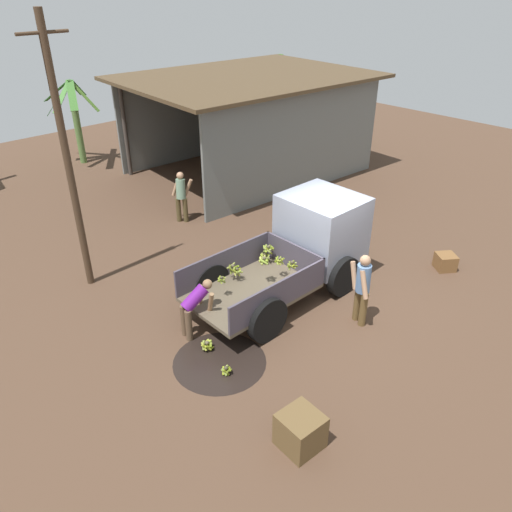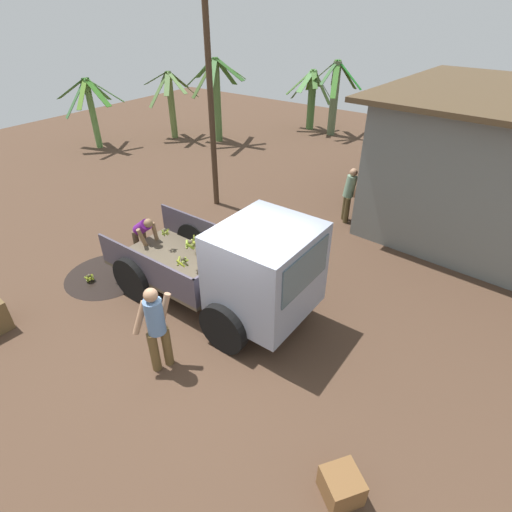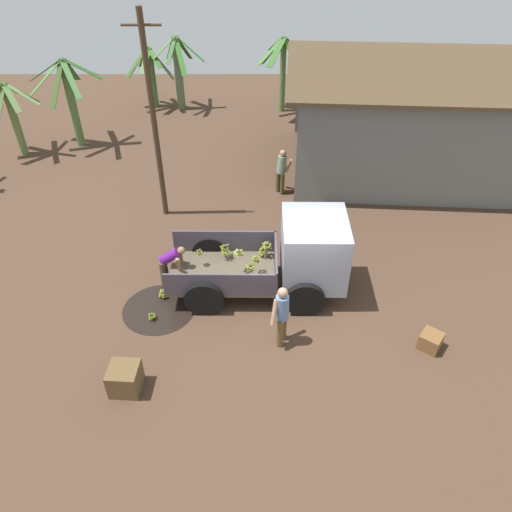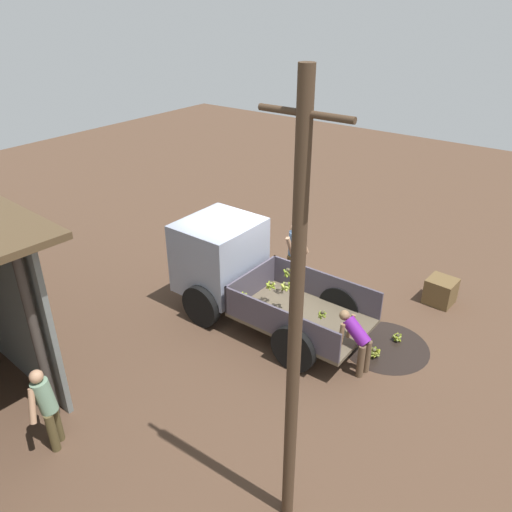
{
  "view_description": "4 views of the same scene",
  "coord_description": "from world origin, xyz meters",
  "px_view_note": "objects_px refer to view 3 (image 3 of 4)",
  "views": [
    {
      "loc": [
        -8.12,
        -6.14,
        6.75
      ],
      "look_at": [
        -1.28,
        1.1,
        1.08
      ],
      "focal_mm": 35.0,
      "sensor_mm": 36.0,
      "label": 1
    },
    {
      "loc": [
        3.82,
        -4.21,
        5.48
      ],
      "look_at": [
        -0.21,
        1.38,
        0.98
      ],
      "focal_mm": 28.0,
      "sensor_mm": 36.0,
      "label": 2
    },
    {
      "loc": [
        -0.95,
        -9.32,
        9.0
      ],
      "look_at": [
        -0.95,
        0.68,
        1.1
      ],
      "focal_mm": 35.0,
      "sensor_mm": 36.0,
      "label": 3
    },
    {
      "loc": [
        -6.37,
        8.42,
        6.73
      ],
      "look_at": [
        -0.45,
        0.53,
        1.54
      ],
      "focal_mm": 35.0,
      "sensor_mm": 36.0,
      "label": 4
    }
  ],
  "objects_px": {
    "person_bystander_near_shed": "(282,169)",
    "banana_bunch_on_ground_0": "(163,293)",
    "person_worker_loading": "(170,261)",
    "wooden_crate_0": "(125,379)",
    "wooden_crate_1": "(431,341)",
    "cargo_truck": "(296,255)",
    "person_foreground_visitor": "(282,313)",
    "utility_pole": "(154,121)",
    "banana_bunch_on_ground_1": "(152,316)"
  },
  "relations": [
    {
      "from": "person_foreground_visitor",
      "to": "wooden_crate_1",
      "type": "height_order",
      "value": "person_foreground_visitor"
    },
    {
      "from": "wooden_crate_0",
      "to": "wooden_crate_1",
      "type": "bearing_deg",
      "value": 9.62
    },
    {
      "from": "wooden_crate_0",
      "to": "person_foreground_visitor",
      "type": "bearing_deg",
      "value": 21.6
    },
    {
      "from": "wooden_crate_0",
      "to": "banana_bunch_on_ground_1",
      "type": "bearing_deg",
      "value": 84.49
    },
    {
      "from": "cargo_truck",
      "to": "banana_bunch_on_ground_1",
      "type": "bearing_deg",
      "value": -161.97
    },
    {
      "from": "person_worker_loading",
      "to": "wooden_crate_0",
      "type": "xyz_separation_m",
      "value": [
        -0.55,
        -3.49,
        -0.42
      ]
    },
    {
      "from": "person_worker_loading",
      "to": "cargo_truck",
      "type": "bearing_deg",
      "value": 4.52
    },
    {
      "from": "person_foreground_visitor",
      "to": "person_worker_loading",
      "type": "bearing_deg",
      "value": -16.54
    },
    {
      "from": "person_worker_loading",
      "to": "banana_bunch_on_ground_0",
      "type": "relative_size",
      "value": 4.35
    },
    {
      "from": "person_bystander_near_shed",
      "to": "banana_bunch_on_ground_1",
      "type": "distance_m",
      "value": 7.1
    },
    {
      "from": "utility_pole",
      "to": "wooden_crate_0",
      "type": "bearing_deg",
      "value": -88.9
    },
    {
      "from": "utility_pole",
      "to": "banana_bunch_on_ground_1",
      "type": "distance_m",
      "value": 5.73
    },
    {
      "from": "person_worker_loading",
      "to": "banana_bunch_on_ground_0",
      "type": "height_order",
      "value": "person_worker_loading"
    },
    {
      "from": "person_foreground_visitor",
      "to": "wooden_crate_1",
      "type": "xyz_separation_m",
      "value": [
        3.51,
        -0.17,
        -0.73
      ]
    },
    {
      "from": "utility_pole",
      "to": "wooden_crate_0",
      "type": "xyz_separation_m",
      "value": [
        0.13,
        -6.92,
        -2.85
      ]
    },
    {
      "from": "utility_pole",
      "to": "person_foreground_visitor",
      "type": "relative_size",
      "value": 3.66
    },
    {
      "from": "person_worker_loading",
      "to": "wooden_crate_1",
      "type": "xyz_separation_m",
      "value": [
        6.36,
        -2.32,
        -0.53
      ]
    },
    {
      "from": "person_worker_loading",
      "to": "wooden_crate_0",
      "type": "distance_m",
      "value": 3.55
    },
    {
      "from": "person_foreground_visitor",
      "to": "banana_bunch_on_ground_1",
      "type": "xyz_separation_m",
      "value": [
        -3.2,
        0.75,
        -0.84
      ]
    },
    {
      "from": "cargo_truck",
      "to": "person_bystander_near_shed",
      "type": "relative_size",
      "value": 2.89
    },
    {
      "from": "person_worker_loading",
      "to": "banana_bunch_on_ground_0",
      "type": "bearing_deg",
      "value": -97.13
    },
    {
      "from": "cargo_truck",
      "to": "person_foreground_visitor",
      "type": "xyz_separation_m",
      "value": [
        -0.45,
        -1.9,
        -0.21
      ]
    },
    {
      "from": "cargo_truck",
      "to": "wooden_crate_0",
      "type": "xyz_separation_m",
      "value": [
        -3.84,
        -3.24,
        -0.83
      ]
    },
    {
      "from": "wooden_crate_0",
      "to": "wooden_crate_1",
      "type": "xyz_separation_m",
      "value": [
        6.9,
        1.17,
        -0.11
      ]
    },
    {
      "from": "banana_bunch_on_ground_0",
      "to": "utility_pole",
      "type": "bearing_deg",
      "value": 97.25
    },
    {
      "from": "person_worker_loading",
      "to": "banana_bunch_on_ground_1",
      "type": "bearing_deg",
      "value": -95.09
    },
    {
      "from": "utility_pole",
      "to": "banana_bunch_on_ground_1",
      "type": "bearing_deg",
      "value": -86.04
    },
    {
      "from": "utility_pole",
      "to": "wooden_crate_1",
      "type": "xyz_separation_m",
      "value": [
        7.04,
        -5.75,
        -2.96
      ]
    },
    {
      "from": "person_foreground_visitor",
      "to": "person_worker_loading",
      "type": "xyz_separation_m",
      "value": [
        -2.85,
        2.14,
        -0.2
      ]
    },
    {
      "from": "person_foreground_visitor",
      "to": "person_bystander_near_shed",
      "type": "bearing_deg",
      "value": -71.91
    },
    {
      "from": "banana_bunch_on_ground_0",
      "to": "wooden_crate_0",
      "type": "distance_m",
      "value": 2.93
    },
    {
      "from": "utility_pole",
      "to": "person_worker_loading",
      "type": "height_order",
      "value": "utility_pole"
    },
    {
      "from": "person_bystander_near_shed",
      "to": "wooden_crate_1",
      "type": "xyz_separation_m",
      "value": [
        3.23,
        -7.07,
        -0.67
      ]
    },
    {
      "from": "utility_pole",
      "to": "wooden_crate_1",
      "type": "bearing_deg",
      "value": -39.27
    },
    {
      "from": "cargo_truck",
      "to": "utility_pole",
      "type": "relative_size",
      "value": 0.74
    },
    {
      "from": "person_bystander_near_shed",
      "to": "wooden_crate_0",
      "type": "relative_size",
      "value": 2.45
    },
    {
      "from": "person_worker_loading",
      "to": "person_bystander_near_shed",
      "type": "height_order",
      "value": "person_bystander_near_shed"
    },
    {
      "from": "person_foreground_visitor",
      "to": "person_bystander_near_shed",
      "type": "distance_m",
      "value": 6.9
    },
    {
      "from": "person_bystander_near_shed",
      "to": "banana_bunch_on_ground_1",
      "type": "relative_size",
      "value": 7.35
    },
    {
      "from": "person_bystander_near_shed",
      "to": "banana_bunch_on_ground_0",
      "type": "distance_m",
      "value": 6.32
    },
    {
      "from": "person_foreground_visitor",
      "to": "banana_bunch_on_ground_0",
      "type": "relative_size",
      "value": 5.95
    },
    {
      "from": "person_worker_loading",
      "to": "person_bystander_near_shed",
      "type": "xyz_separation_m",
      "value": [
        3.13,
        4.75,
        0.14
      ]
    },
    {
      "from": "cargo_truck",
      "to": "wooden_crate_0",
      "type": "relative_size",
      "value": 7.08
    },
    {
      "from": "person_bystander_near_shed",
      "to": "wooden_crate_1",
      "type": "distance_m",
      "value": 7.8
    },
    {
      "from": "person_bystander_near_shed",
      "to": "wooden_crate_0",
      "type": "height_order",
      "value": "person_bystander_near_shed"
    },
    {
      "from": "banana_bunch_on_ground_1",
      "to": "wooden_crate_0",
      "type": "bearing_deg",
      "value": -95.51
    },
    {
      "from": "cargo_truck",
      "to": "person_worker_loading",
      "type": "distance_m",
      "value": 3.33
    },
    {
      "from": "banana_bunch_on_ground_1",
      "to": "wooden_crate_1",
      "type": "relative_size",
      "value": 0.46
    },
    {
      "from": "cargo_truck",
      "to": "person_worker_loading",
      "type": "height_order",
      "value": "cargo_truck"
    },
    {
      "from": "utility_pole",
      "to": "person_bystander_near_shed",
      "type": "height_order",
      "value": "utility_pole"
    }
  ]
}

